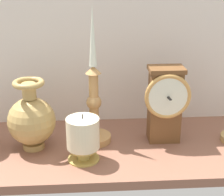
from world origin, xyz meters
The scene contains 6 objects.
ground_plane centered at (0.00, 0.00, -1.20)cm, with size 100.00×36.00×2.40cm, color brown.
back_wall centered at (0.00, 18.50, 32.50)cm, with size 120.00×2.00×65.00cm, color silver.
mantel_clock centered at (12.00, 2.11, 11.41)cm, with size 12.50×9.30×21.41cm.
candlestick_tall_left centered at (-7.53, 2.87, 11.21)cm, with size 9.34×9.34×37.90cm.
brass_vase_bulbous centered at (-24.22, 0.48, 8.48)cm, with size 12.77×12.77×19.36cm.
pillar_candle_front centered at (-10.55, -7.20, 6.45)cm, with size 8.34×8.34×12.67cm.
Camera 1 is at (-8.58, -87.58, 47.35)cm, focal length 57.12 mm.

